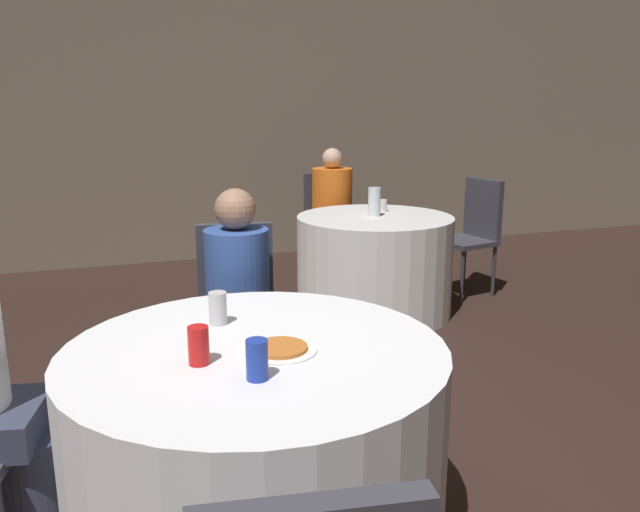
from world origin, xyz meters
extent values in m
cube|color=gray|center=(0.00, 4.26, 1.40)|extent=(16.00, 0.06, 2.80)
cylinder|color=silver|center=(-0.15, -0.07, 0.36)|extent=(1.29, 1.29, 0.73)
cylinder|color=white|center=(1.25, 2.12, 0.36)|extent=(1.14, 1.14, 0.73)
cube|color=#383842|center=(-0.02, 0.88, 0.44)|extent=(0.45, 0.45, 0.04)
cube|color=#383842|center=(0.01, 1.06, 0.70)|extent=(0.38, 0.10, 0.48)
cylinder|color=#333338|center=(0.13, 0.69, 0.21)|extent=(0.03, 0.03, 0.42)
cylinder|color=#333338|center=(-0.21, 0.74, 0.21)|extent=(0.03, 0.03, 0.42)
cylinder|color=#333338|center=(0.18, 1.03, 0.21)|extent=(0.03, 0.03, 0.42)
cylinder|color=#333338|center=(-0.16, 1.08, 0.21)|extent=(0.03, 0.03, 0.42)
cylinder|color=#333338|center=(-0.90, 0.25, 0.21)|extent=(0.03, 0.03, 0.42)
cube|color=#383842|center=(1.24, 3.01, 0.44)|extent=(0.40, 0.40, 0.04)
cube|color=#383842|center=(1.24, 3.19, 0.70)|extent=(0.38, 0.05, 0.48)
cylinder|color=#333338|center=(1.41, 2.85, 0.21)|extent=(0.03, 0.03, 0.42)
cylinder|color=#333338|center=(1.07, 2.84, 0.21)|extent=(0.03, 0.03, 0.42)
cylinder|color=#333338|center=(1.41, 3.19, 0.21)|extent=(0.03, 0.03, 0.42)
cylinder|color=#333338|center=(1.07, 3.18, 0.21)|extent=(0.03, 0.03, 0.42)
cube|color=#383842|center=(2.13, 2.30, 0.44)|extent=(0.47, 0.47, 0.04)
cube|color=#383842|center=(2.30, 2.33, 0.70)|extent=(0.12, 0.38, 0.48)
cylinder|color=#333338|center=(1.99, 2.10, 0.21)|extent=(0.03, 0.03, 0.42)
cylinder|color=#333338|center=(1.93, 2.43, 0.21)|extent=(0.03, 0.03, 0.42)
cylinder|color=#333338|center=(2.33, 2.17, 0.21)|extent=(0.03, 0.03, 0.42)
cylinder|color=#333338|center=(2.26, 2.50, 0.21)|extent=(0.03, 0.03, 0.42)
cylinder|color=#33384C|center=(-0.88, 0.08, 0.23)|extent=(0.24, 0.24, 0.46)
cylinder|color=#4C4238|center=(1.25, 2.79, 0.23)|extent=(0.24, 0.24, 0.46)
cube|color=#4C4238|center=(1.24, 2.90, 0.51)|extent=(0.33, 0.32, 0.12)
cylinder|color=orange|center=(1.24, 3.01, 0.73)|extent=(0.34, 0.34, 0.53)
sphere|color=#DBB293|center=(1.24, 3.01, 1.08)|extent=(0.17, 0.17, 0.17)
cylinder|color=#4C4238|center=(-0.05, 0.67, 0.23)|extent=(0.24, 0.24, 0.46)
cube|color=#4C4238|center=(-0.03, 0.77, 0.51)|extent=(0.33, 0.36, 0.12)
cylinder|color=#33519E|center=(-0.02, 0.88, 0.70)|extent=(0.31, 0.31, 0.48)
sphere|color=#997056|center=(-0.02, 0.88, 1.04)|extent=(0.19, 0.19, 0.19)
cylinder|color=white|center=(-0.08, -0.13, 0.73)|extent=(0.24, 0.24, 0.01)
cylinder|color=#BC6628|center=(-0.08, -0.13, 0.74)|extent=(0.18, 0.18, 0.01)
cylinder|color=red|center=(-0.35, -0.14, 0.79)|extent=(0.07, 0.07, 0.12)
cylinder|color=#1E38A5|center=(-0.20, -0.31, 0.79)|extent=(0.07, 0.07, 0.12)
cylinder|color=silver|center=(-0.23, 0.20, 0.79)|extent=(0.07, 0.07, 0.12)
cylinder|color=silver|center=(1.25, 2.13, 0.83)|extent=(0.09, 0.09, 0.21)
cylinder|color=white|center=(1.38, 2.30, 0.77)|extent=(0.08, 0.08, 0.09)
camera|label=1|loc=(-0.58, -1.97, 1.51)|focal=35.00mm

